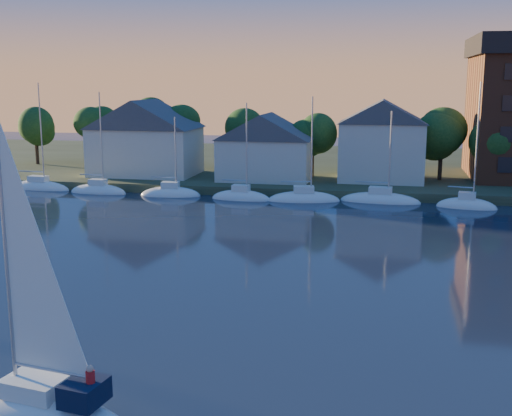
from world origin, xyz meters
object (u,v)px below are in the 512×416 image
(clubhouse_west, at_px, (146,136))
(hero_sailboat, at_px, (38,405))
(clubhouse_east, at_px, (382,139))
(clubhouse_centre, at_px, (266,146))

(clubhouse_west, xyz_separation_m, hero_sailboat, (17.53, -57.52, -5.37))
(clubhouse_west, relative_size, clubhouse_east, 1.30)
(clubhouse_west, height_order, clubhouse_centre, clubhouse_west)
(clubhouse_west, bearing_deg, clubhouse_east, 1.91)
(clubhouse_west, relative_size, hero_sailboat, 1.03)
(clubhouse_west, xyz_separation_m, clubhouse_centre, (16.00, -1.00, -0.80))
(clubhouse_centre, relative_size, hero_sailboat, 0.87)
(clubhouse_centre, bearing_deg, clubhouse_west, 176.42)
(clubhouse_west, distance_m, clubhouse_centre, 16.05)
(clubhouse_centre, distance_m, hero_sailboat, 56.72)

